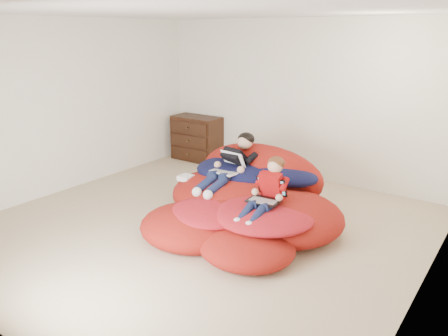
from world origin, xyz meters
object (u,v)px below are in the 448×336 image
at_px(beanbag_pile, 246,200).
at_px(older_boy, 233,162).
at_px(younger_boy, 267,190).
at_px(dresser, 197,138).
at_px(laptop_white, 229,166).
at_px(laptop_black, 267,194).

bearing_deg(beanbag_pile, older_boy, 151.72).
distance_m(beanbag_pile, younger_boy, 0.68).
height_order(dresser, older_boy, older_boy).
height_order(laptop_white, laptop_black, laptop_white).
bearing_deg(beanbag_pile, younger_boy, -34.60).
distance_m(beanbag_pile, laptop_black, 0.66).
bearing_deg(laptop_white, younger_boy, -27.54).
xyz_separation_m(dresser, beanbag_pile, (2.23, -1.75, -0.14)).
bearing_deg(laptop_black, dresser, 142.47).
xyz_separation_m(beanbag_pile, older_boy, (-0.34, 0.18, 0.39)).
bearing_deg(dresser, beanbag_pile, -38.18).
bearing_deg(younger_boy, older_boy, 147.89).
distance_m(beanbag_pile, older_boy, 0.55).
bearing_deg(laptop_black, beanbag_pile, 145.60).
distance_m(dresser, beanbag_pile, 2.84).
bearing_deg(laptop_black, younger_boy, -90.00).
bearing_deg(laptop_white, dresser, 138.74).
distance_m(younger_boy, laptop_black, 0.06).
bearing_deg(laptop_white, beanbag_pile, -15.59).
bearing_deg(dresser, laptop_black, -37.53).
relative_size(dresser, beanbag_pile, 0.37).
bearing_deg(dresser, older_boy, -39.72).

